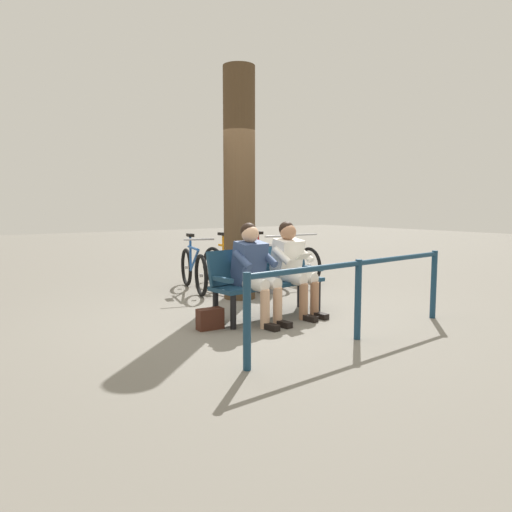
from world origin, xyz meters
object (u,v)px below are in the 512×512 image
Objects in this scene: handbag at (210,319)px; bicycle_red at (293,261)px; tree_trunk at (239,185)px; bicycle_orange at (264,264)px; bench at (265,277)px; person_reading at (292,263)px; bicycle_purple at (193,269)px; bicycle_blue at (229,266)px; litter_bin at (268,268)px; person_companion at (255,268)px.

bicycle_red reaches higher than handbag.
bicycle_orange is at bearing -141.78° from tree_trunk.
person_reading is (-0.33, 0.13, 0.16)m from bench.
bicycle_orange is at bearing -82.27° from bicycle_red.
person_reading is at bearing -178.30° from handbag.
tree_trunk reaches higher than bicycle_orange.
bicycle_purple is at bearing -72.78° from tree_trunk.
bicycle_red is (-2.16, -2.06, -0.15)m from bench.
person_reading is 0.71× the size of bicycle_blue.
handbag is 2.49m from litter_bin.
handbag is at bearing -7.87° from person_companion.
person_companion is at bearing -43.47° from bicycle_red.
person_reading is at bearing 152.66° from bench.
bench is at bearing 52.40° from litter_bin.
bicycle_orange is at bearing -133.97° from person_companion.
bicycle_red is 2.07m from bicycle_purple.
tree_trunk is 1.67m from bicycle_purple.
person_reading is 2.87m from bicycle_red.
bicycle_red is at bearing -143.98° from handbag.
bicycle_red is 1.00× the size of bicycle_blue.
person_reading is at bearing -13.73° from bicycle_blue.
bicycle_red is (-2.46, -2.25, -0.30)m from person_companion.
bicycle_purple is (0.96, -0.76, -0.02)m from litter_bin.
handbag is at bearing 37.95° from litter_bin.
litter_bin is at bearing -53.58° from bicycle_red.
person_reading is 0.73× the size of bicycle_purple.
handbag is 0.18× the size of bicycle_red.
bicycle_orange is at bearing -121.45° from litter_bin.
litter_bin is 1.22m from bicycle_purple.
person_reading is at bearing 87.91° from tree_trunk.
handbag is 0.18× the size of bicycle_purple.
tree_trunk reaches higher than person_companion.
tree_trunk reaches higher than person_reading.
person_companion is 0.82m from handbag.
person_companion is 0.71× the size of bicycle_orange.
bicycle_orange is at bearing 81.97° from bicycle_blue.
tree_trunk reaches higher than bicycle_red.
handbag is 0.09× the size of tree_trunk.
person_reading is 1.36m from handbag.
bicycle_red is 1.02× the size of bicycle_purple.
bicycle_blue reaches higher than handbag.
bicycle_blue is (1.39, -0.02, 0.00)m from bicycle_red.
person_companion reaches higher than litter_bin.
litter_bin is 0.78m from bicycle_blue.
bicycle_blue is at bearing -92.74° from bicycle_orange.
person_reading is 2.28m from bicycle_purple.
handbag is 2.51m from bicycle_purple.
bicycle_blue is 0.68m from bicycle_purple.
bicycle_purple reaches higher than litter_bin.
bicycle_blue is 1.02× the size of bicycle_purple.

